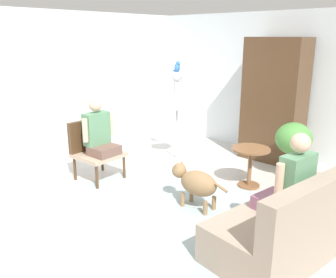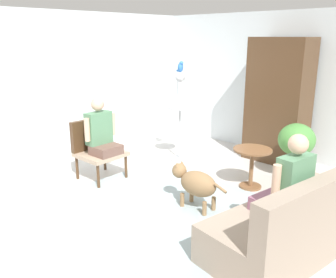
{
  "view_description": "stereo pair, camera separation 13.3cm",
  "coord_description": "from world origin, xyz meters",
  "px_view_note": "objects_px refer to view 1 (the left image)",
  "views": [
    {
      "loc": [
        2.76,
        -3.38,
        2.14
      ],
      "look_at": [
        -0.23,
        -0.16,
        0.88
      ],
      "focal_mm": 38.57,
      "sensor_mm": 36.0,
      "label": 1
    },
    {
      "loc": [
        2.86,
        -3.29,
        2.14
      ],
      "look_at": [
        -0.23,
        -0.16,
        0.88
      ],
      "focal_mm": 38.57,
      "sensor_mm": 36.0,
      "label": 2
    }
  ],
  "objects_px": {
    "person_on_armchair": "(99,132)",
    "bird_cage_stand": "(177,114)",
    "armoire_cabinet": "(274,101)",
    "armchair": "(93,146)",
    "person_on_couch": "(291,184)",
    "parrot": "(177,67)",
    "potted_plant": "(293,142)",
    "round_end_table": "(250,161)",
    "couch": "(293,224)",
    "dog": "(196,182)"
  },
  "relations": [
    {
      "from": "person_on_couch",
      "to": "potted_plant",
      "type": "height_order",
      "value": "person_on_couch"
    },
    {
      "from": "bird_cage_stand",
      "to": "person_on_armchair",
      "type": "bearing_deg",
      "value": -98.45
    },
    {
      "from": "dog",
      "to": "bird_cage_stand",
      "type": "relative_size",
      "value": 0.54
    },
    {
      "from": "parrot",
      "to": "armoire_cabinet",
      "type": "xyz_separation_m",
      "value": [
        1.21,
        1.17,
        -0.58
      ]
    },
    {
      "from": "parrot",
      "to": "potted_plant",
      "type": "distance_m",
      "value": 2.23
    },
    {
      "from": "person_on_armchair",
      "to": "potted_plant",
      "type": "height_order",
      "value": "person_on_armchair"
    },
    {
      "from": "person_on_couch",
      "to": "armoire_cabinet",
      "type": "height_order",
      "value": "armoire_cabinet"
    },
    {
      "from": "round_end_table",
      "to": "bird_cage_stand",
      "type": "height_order",
      "value": "bird_cage_stand"
    },
    {
      "from": "parrot",
      "to": "round_end_table",
      "type": "bearing_deg",
      "value": -6.53
    },
    {
      "from": "dog",
      "to": "bird_cage_stand",
      "type": "bearing_deg",
      "value": 139.18
    },
    {
      "from": "round_end_table",
      "to": "bird_cage_stand",
      "type": "relative_size",
      "value": 0.38
    },
    {
      "from": "armchair",
      "to": "round_end_table",
      "type": "distance_m",
      "value": 2.38
    },
    {
      "from": "armchair",
      "to": "person_on_couch",
      "type": "bearing_deg",
      "value": 2.73
    },
    {
      "from": "bird_cage_stand",
      "to": "armoire_cabinet",
      "type": "relative_size",
      "value": 0.73
    },
    {
      "from": "armchair",
      "to": "parrot",
      "type": "height_order",
      "value": "parrot"
    },
    {
      "from": "round_end_table",
      "to": "armoire_cabinet",
      "type": "distance_m",
      "value": 1.55
    },
    {
      "from": "bird_cage_stand",
      "to": "parrot",
      "type": "relative_size",
      "value": 8.47
    },
    {
      "from": "dog",
      "to": "bird_cage_stand",
      "type": "distance_m",
      "value": 1.96
    },
    {
      "from": "person_on_armchair",
      "to": "bird_cage_stand",
      "type": "xyz_separation_m",
      "value": [
        0.22,
        1.5,
        0.09
      ]
    },
    {
      "from": "couch",
      "to": "bird_cage_stand",
      "type": "relative_size",
      "value": 1.18
    },
    {
      "from": "round_end_table",
      "to": "parrot",
      "type": "bearing_deg",
      "value": 173.47
    },
    {
      "from": "armchair",
      "to": "person_on_armchair",
      "type": "distance_m",
      "value": 0.29
    },
    {
      "from": "potted_plant",
      "to": "armoire_cabinet",
      "type": "relative_size",
      "value": 0.41
    },
    {
      "from": "person_on_couch",
      "to": "person_on_armchair",
      "type": "relative_size",
      "value": 1.02
    },
    {
      "from": "couch",
      "to": "armchair",
      "type": "xyz_separation_m",
      "value": [
        -3.16,
        -0.16,
        0.2
      ]
    },
    {
      "from": "dog",
      "to": "armoire_cabinet",
      "type": "xyz_separation_m",
      "value": [
        -0.22,
        2.41,
        0.72
      ]
    },
    {
      "from": "bird_cage_stand",
      "to": "potted_plant",
      "type": "relative_size",
      "value": 1.76
    },
    {
      "from": "armchair",
      "to": "person_on_armchair",
      "type": "height_order",
      "value": "person_on_armchair"
    },
    {
      "from": "armchair",
      "to": "person_on_couch",
      "type": "xyz_separation_m",
      "value": [
        3.1,
        0.15,
        0.22
      ]
    },
    {
      "from": "armchair",
      "to": "parrot",
      "type": "relative_size",
      "value": 4.9
    },
    {
      "from": "person_on_armchair",
      "to": "potted_plant",
      "type": "relative_size",
      "value": 0.95
    },
    {
      "from": "couch",
      "to": "person_on_couch",
      "type": "xyz_separation_m",
      "value": [
        -0.06,
        -0.02,
        0.42
      ]
    },
    {
      "from": "round_end_table",
      "to": "parrot",
      "type": "relative_size",
      "value": 3.21
    },
    {
      "from": "round_end_table",
      "to": "armoire_cabinet",
      "type": "height_order",
      "value": "armoire_cabinet"
    },
    {
      "from": "bird_cage_stand",
      "to": "person_on_couch",
      "type": "bearing_deg",
      "value": -26.6
    },
    {
      "from": "parrot",
      "to": "potted_plant",
      "type": "xyz_separation_m",
      "value": [
        1.88,
        0.56,
        -1.06
      ]
    },
    {
      "from": "person_on_couch",
      "to": "parrot",
      "type": "bearing_deg",
      "value": 153.33
    },
    {
      "from": "person_on_armchair",
      "to": "dog",
      "type": "distance_m",
      "value": 1.73
    },
    {
      "from": "person_on_armchair",
      "to": "potted_plant",
      "type": "bearing_deg",
      "value": 44.33
    },
    {
      "from": "person_on_couch",
      "to": "armoire_cabinet",
      "type": "xyz_separation_m",
      "value": [
        -1.5,
        2.53,
        0.33
      ]
    },
    {
      "from": "person_on_armchair",
      "to": "dog",
      "type": "bearing_deg",
      "value": 8.85
    },
    {
      "from": "person_on_armchair",
      "to": "armoire_cabinet",
      "type": "relative_size",
      "value": 0.4
    },
    {
      "from": "parrot",
      "to": "dog",
      "type": "bearing_deg",
      "value": -40.99
    },
    {
      "from": "parrot",
      "to": "potted_plant",
      "type": "bearing_deg",
      "value": 16.61
    },
    {
      "from": "potted_plant",
      "to": "person_on_couch",
      "type": "bearing_deg",
      "value": -66.64
    },
    {
      "from": "armchair",
      "to": "armoire_cabinet",
      "type": "xyz_separation_m",
      "value": [
        1.6,
        2.68,
        0.55
      ]
    },
    {
      "from": "couch",
      "to": "armoire_cabinet",
      "type": "bearing_deg",
      "value": 121.86
    },
    {
      "from": "person_on_couch",
      "to": "armoire_cabinet",
      "type": "bearing_deg",
      "value": 120.66
    },
    {
      "from": "parrot",
      "to": "armoire_cabinet",
      "type": "height_order",
      "value": "armoire_cabinet"
    },
    {
      "from": "couch",
      "to": "armoire_cabinet",
      "type": "distance_m",
      "value": 3.05
    }
  ]
}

